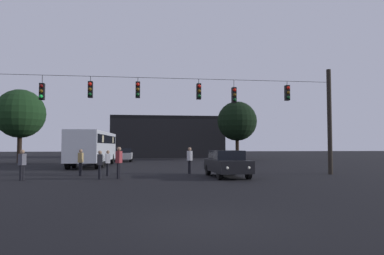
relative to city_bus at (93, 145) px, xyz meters
The scene contains 14 objects.
ground_plane 6.20m from the city_bus, ahead, with size 168.00×168.00×0.00m, color black.
overhead_signal_span 12.80m from the city_bus, 62.33° to the right, with size 20.72×0.44×6.66m.
city_bus is the anchor object (origin of this frame).
car_near_right 15.38m from the city_bus, 53.38° to the right, with size 1.97×4.39×1.52m.
car_far_left 9.26m from the city_bus, 76.30° to the left, with size 1.83×4.35×1.52m.
pedestrian_crossing_left 12.92m from the city_bus, 76.12° to the right, with size 0.36×0.42×1.73m.
pedestrian_crossing_center 10.82m from the city_bus, 77.64° to the right, with size 0.32×0.41×1.52m.
pedestrian_crossing_right 13.01m from the city_bus, 97.98° to the right, with size 0.34×0.42×1.59m.
pedestrian_near_bus 12.03m from the city_bus, 52.10° to the right, with size 0.34×0.42×1.69m.
pedestrian_trailing 10.16m from the city_bus, 86.26° to the right, with size 0.29×0.39×1.59m.
pedestrian_far_side 12.92m from the city_bus, 80.60° to the right, with size 0.32×0.41×1.54m.
corner_building 26.36m from the city_bus, 72.31° to the left, with size 16.86×11.27×6.25m.
tree_left_silhouette 11.49m from the city_bus, 140.39° to the left, with size 5.11×5.11×7.73m.
tree_behind_building 20.63m from the city_bus, 36.94° to the left, with size 5.07×5.07×7.52m.
Camera 1 is at (-1.43, -8.35, 1.78)m, focal length 33.35 mm.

